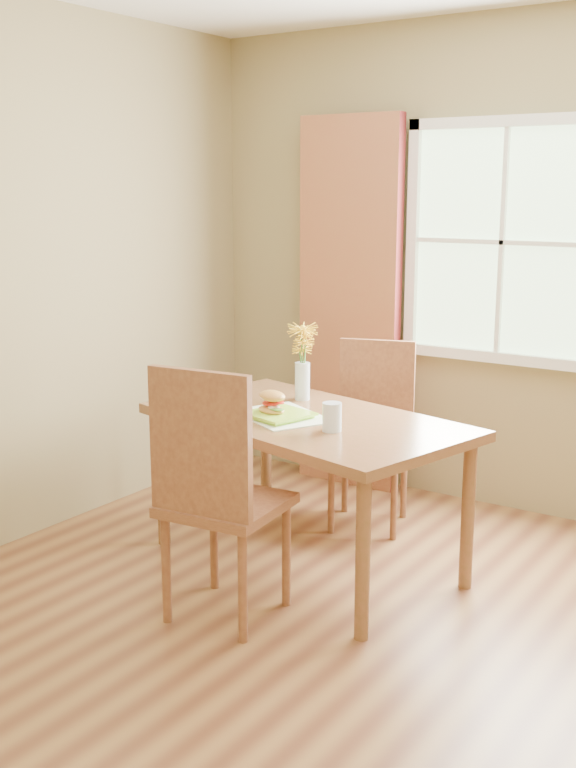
% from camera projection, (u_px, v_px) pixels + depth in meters
% --- Properties ---
extents(room, '(4.24, 3.84, 2.74)m').
position_uv_depth(room, '(379.00, 313.00, 3.22)').
color(room, brown).
rests_on(room, ground).
extents(window, '(1.62, 0.06, 1.32)m').
position_uv_depth(window, '(549.00, 244.00, 4.71)').
color(window, '#B3E1AA').
rests_on(window, room).
extents(curtain_left, '(0.65, 0.08, 2.20)m').
position_uv_depth(curtain_left, '(349.00, 306.00, 5.35)').
color(curtain_left, maroon).
rests_on(curtain_left, room).
extents(dining_table, '(1.67, 1.17, 0.74)m').
position_uv_depth(dining_table, '(307.00, 432.00, 4.22)').
color(dining_table, brown).
rests_on(dining_table, room).
extents(chair_near, '(0.50, 0.50, 1.10)m').
position_uv_depth(chair_near, '(214.00, 486.00, 3.65)').
color(chair_near, brown).
rests_on(chair_near, room).
extents(chair_far, '(0.52, 0.52, 0.99)m').
position_uv_depth(chair_far, '(373.00, 425.00, 4.83)').
color(chair_far, brown).
rests_on(chair_far, room).
extents(placemat, '(0.55, 0.50, 0.01)m').
position_uv_depth(placemat, '(282.00, 416.00, 4.20)').
color(placemat, silver).
rests_on(placemat, dining_table).
extents(plate, '(0.32, 0.32, 0.01)m').
position_uv_depth(plate, '(279.00, 416.00, 4.16)').
color(plate, '#A1E138').
rests_on(plate, placemat).
extents(croissant_sandwich, '(0.17, 0.14, 0.11)m').
position_uv_depth(croissant_sandwich, '(272.00, 403.00, 4.16)').
color(croissant_sandwich, gold).
rests_on(croissant_sandwich, plate).
extents(water_glass, '(0.09, 0.09, 0.13)m').
position_uv_depth(water_glass, '(332.00, 418.00, 3.94)').
color(water_glass, silver).
rests_on(water_glass, dining_table).
extents(flower_vase, '(0.16, 0.16, 0.39)m').
position_uv_depth(flower_vase, '(303.00, 352.00, 4.49)').
color(flower_vase, silver).
rests_on(flower_vase, dining_table).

